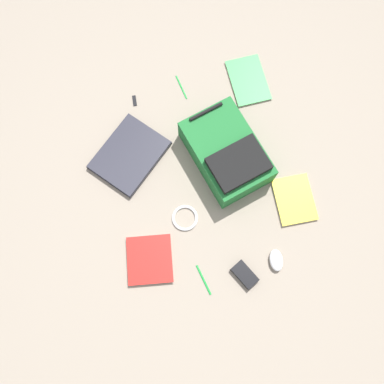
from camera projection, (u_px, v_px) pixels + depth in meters
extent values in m
plane|color=gray|center=(197.00, 181.00, 2.12)|extent=(3.63, 3.63, 0.00)
cube|color=#1E662D|center=(226.00, 153.00, 2.08)|extent=(0.34, 0.47, 0.15)
cube|color=black|center=(239.00, 164.00, 1.97)|extent=(0.27, 0.21, 0.04)
cylinder|color=black|center=(206.00, 112.00, 2.05)|extent=(0.17, 0.04, 0.02)
cube|color=#24242C|center=(130.00, 155.00, 2.15)|extent=(0.44, 0.42, 0.02)
cube|color=#2D2D38|center=(129.00, 154.00, 2.13)|extent=(0.43, 0.41, 0.01)
cube|color=silver|center=(150.00, 260.00, 2.02)|extent=(0.26, 0.27, 0.02)
cube|color=red|center=(150.00, 259.00, 2.01)|extent=(0.27, 0.28, 0.00)
cube|color=silver|center=(294.00, 200.00, 2.09)|extent=(0.22, 0.26, 0.01)
cube|color=yellow|center=(295.00, 199.00, 2.08)|extent=(0.22, 0.27, 0.00)
cube|color=silver|center=(248.00, 81.00, 2.25)|extent=(0.21, 0.28, 0.01)
cube|color=#2D8C3F|center=(248.00, 80.00, 2.25)|extent=(0.22, 0.29, 0.00)
ellipsoid|color=silver|center=(276.00, 260.00, 2.01)|extent=(0.09, 0.12, 0.04)
torus|color=silver|center=(185.00, 218.00, 2.07)|extent=(0.13, 0.13, 0.01)
cube|color=black|center=(245.00, 275.00, 1.99)|extent=(0.10, 0.14, 0.03)
cylinder|color=#198C33|center=(204.00, 280.00, 2.00)|extent=(0.02, 0.15, 0.01)
cylinder|color=#198C33|center=(181.00, 87.00, 2.25)|extent=(0.01, 0.14, 0.01)
cube|color=black|center=(134.00, 101.00, 2.23)|extent=(0.03, 0.06, 0.01)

